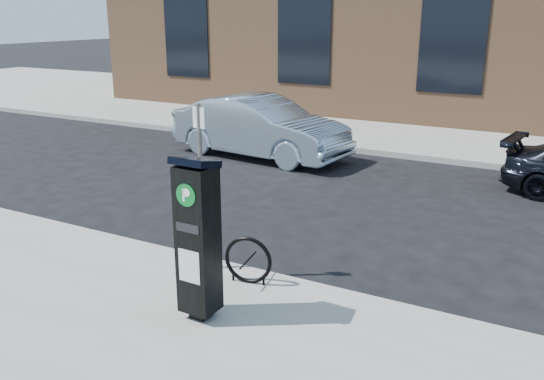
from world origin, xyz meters
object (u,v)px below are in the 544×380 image
Objects in this scene: bike_rack at (248,260)px; car_silver at (260,127)px; sign_pole at (202,190)px; parking_kiosk at (198,237)px.

bike_rack is 7.76m from car_silver.
sign_pole is 7.33m from car_silver.
car_silver is (-3.72, 6.80, 0.31)m from bike_rack.
sign_pole is at bearing 163.07° from bike_rack.
bike_rack is 0.14× the size of car_silver.
parking_kiosk is at bearing -101.44° from bike_rack.
sign_pole reaches higher than parking_kiosk.
parking_kiosk is 1.39m from sign_pole.
parking_kiosk is 8.68m from car_silver.
parking_kiosk is 0.85× the size of sign_pole.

